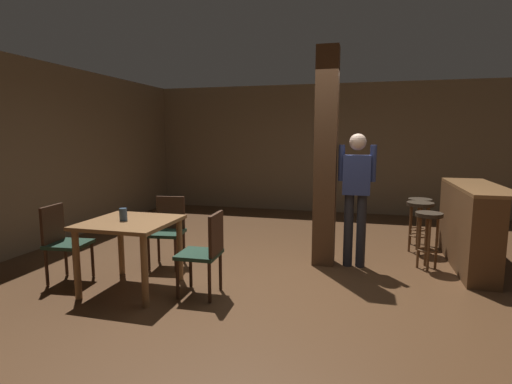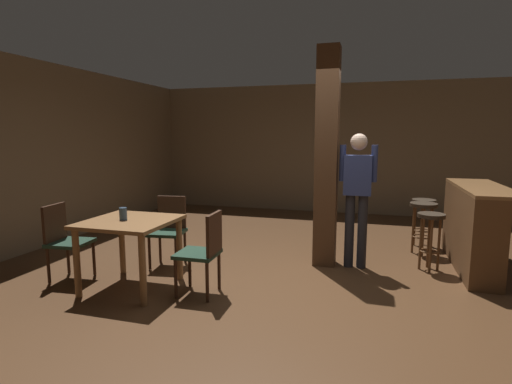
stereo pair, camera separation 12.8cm
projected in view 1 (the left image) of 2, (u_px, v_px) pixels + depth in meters
The scene contains 14 objects.
ground_plane at pixel (295, 281), 4.68m from camera, with size 10.80×10.80×0.00m, color #4C301C.
wall_back at pixel (329, 149), 8.78m from camera, with size 8.00×0.10×2.80m, color #756047.
wall_left at pixel (9, 157), 5.50m from camera, with size 0.10×9.00×2.80m, color #756047.
pillar at pixel (326, 159), 5.14m from camera, with size 0.28×0.28×2.80m, color #4C301C.
dining_table at pixel (130, 233), 4.37m from camera, with size 0.93×0.93×0.78m.
chair_west at pixel (63, 239), 4.62m from camera, with size 0.46×0.46×0.89m.
chair_east at pixel (206, 250), 4.19m from camera, with size 0.43×0.43×0.89m.
chair_north at pixel (168, 227), 5.20m from camera, with size 0.47×0.47×0.89m.
napkin_cup at pixel (123, 214), 4.34m from camera, with size 0.08×0.08×0.14m, color #33475B.
standing_person at pixel (356, 190), 5.09m from camera, with size 0.47×0.21×1.72m.
bar_counter at pixel (468, 225), 5.19m from camera, with size 0.56×1.84×1.06m.
bar_stool_near at pixel (428, 227), 5.06m from camera, with size 0.33×0.33×0.73m.
bar_stool_mid at pixel (420, 214), 5.77m from camera, with size 0.38×0.38×0.74m.
bar_stool_far at pixel (419, 210), 6.18m from camera, with size 0.35×0.35×0.73m.
Camera 1 is at (0.71, -4.45, 1.70)m, focal length 28.00 mm.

